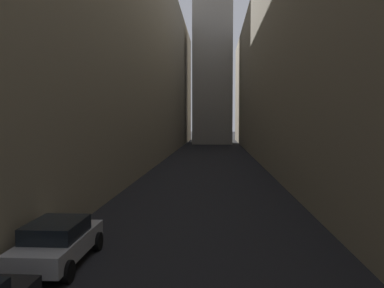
% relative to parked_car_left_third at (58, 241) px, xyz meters
% --- Properties ---
extents(ground_plane, '(264.00, 264.00, 0.00)m').
position_rel_parked_car_left_third_xyz_m(ground_plane, '(4.40, 30.28, -0.77)').
color(ground_plane, black).
extents(building_block_left, '(14.72, 108.00, 24.33)m').
position_rel_parked_car_left_third_xyz_m(building_block_left, '(-8.46, 32.28, 11.40)').
color(building_block_left, gray).
rests_on(building_block_left, ground).
extents(building_block_right, '(12.53, 108.00, 21.91)m').
position_rel_parked_car_left_third_xyz_m(building_block_right, '(16.16, 32.28, 10.19)').
color(building_block_right, gray).
rests_on(building_block_right, ground).
extents(parked_car_left_third, '(1.95, 4.22, 1.45)m').
position_rel_parked_car_left_third_xyz_m(parked_car_left_third, '(0.00, 0.00, 0.00)').
color(parked_car_left_third, '#B7B7BC').
rests_on(parked_car_left_third, ground).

